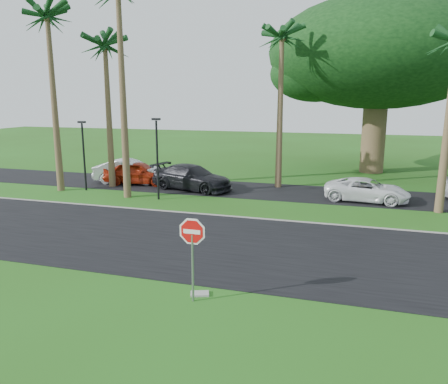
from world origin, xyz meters
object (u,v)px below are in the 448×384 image
stop_sign_near (192,243)px  car_red (138,173)px  car_dark (192,178)px  car_minivan (367,190)px  car_silver (130,172)px

stop_sign_near → car_red: size_ratio=0.57×
car_dark → car_minivan: 10.60m
car_silver → car_dark: (4.82, -0.81, -0.02)m
stop_sign_near → car_silver: size_ratio=0.54×
car_silver → car_minivan: bearing=-102.0°
car_red → car_minivan: (14.72, -0.77, -0.14)m
car_silver → car_red: size_ratio=1.06×
car_red → car_dark: bearing=-107.1°
stop_sign_near → car_silver: (-10.43, 15.38, -0.98)m
stop_sign_near → car_minivan: bearing=71.0°
car_red → car_silver: bearing=68.0°
stop_sign_near → car_dark: size_ratio=0.49×
stop_sign_near → car_silver: stop_sign_near is taller
car_silver → car_red: (0.70, -0.17, -0.02)m
stop_sign_near → car_red: (-9.73, 15.21, -0.99)m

